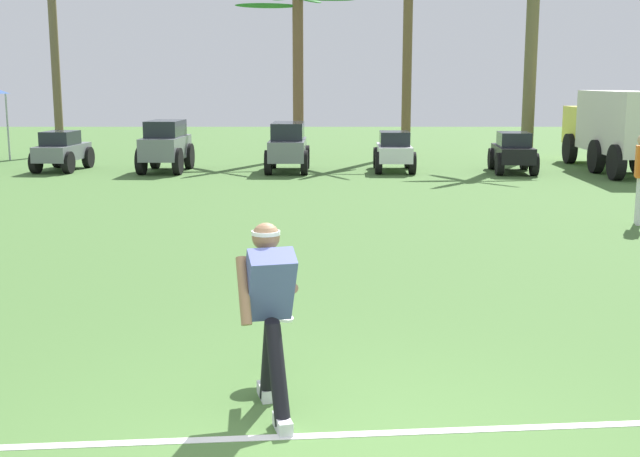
{
  "coord_description": "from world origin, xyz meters",
  "views": [
    {
      "loc": [
        -0.09,
        -4.7,
        2.43
      ],
      "look_at": [
        -0.13,
        3.66,
        0.9
      ],
      "focal_mm": 45.0,
      "sensor_mm": 36.0,
      "label": 1
    }
  ],
  "objects_px": {
    "parked_car_slot_e": "(517,152)",
    "palm_tree_far_right": "(536,27)",
    "box_truck": "(617,126)",
    "frisbee_in_flight": "(282,315)",
    "parked_car_slot_a": "(66,150)",
    "parked_car_slot_d": "(398,151)",
    "parked_car_slot_c": "(292,145)",
    "palm_tree_left_of_centre": "(302,57)",
    "palm_tree_right_of_centre": "(411,28)",
    "palm_tree_far_left": "(57,16)",
    "frisbee_thrower": "(274,307)",
    "parked_car_slot_b": "(170,145)"
  },
  "relations": [
    {
      "from": "palm_tree_left_of_centre",
      "to": "parked_car_slot_e",
      "type": "bearing_deg",
      "value": -35.72
    },
    {
      "from": "frisbee_in_flight",
      "to": "parked_car_slot_b",
      "type": "bearing_deg",
      "value": 103.99
    },
    {
      "from": "parked_car_slot_a",
      "to": "palm_tree_right_of_centre",
      "type": "xyz_separation_m",
      "value": [
        10.08,
        4.8,
        3.62
      ]
    },
    {
      "from": "parked_car_slot_d",
      "to": "palm_tree_far_right",
      "type": "height_order",
      "value": "palm_tree_far_right"
    },
    {
      "from": "parked_car_slot_d",
      "to": "palm_tree_far_right",
      "type": "xyz_separation_m",
      "value": [
        4.56,
        3.5,
        3.54
      ]
    },
    {
      "from": "box_truck",
      "to": "palm_tree_right_of_centre",
      "type": "bearing_deg",
      "value": 137.05
    },
    {
      "from": "palm_tree_left_of_centre",
      "to": "palm_tree_right_of_centre",
      "type": "xyz_separation_m",
      "value": [
        3.58,
        1.01,
        0.95
      ]
    },
    {
      "from": "box_truck",
      "to": "frisbee_in_flight",
      "type": "bearing_deg",
      "value": -118.05
    },
    {
      "from": "frisbee_thrower",
      "to": "palm_tree_right_of_centre",
      "type": "height_order",
      "value": "palm_tree_right_of_centre"
    },
    {
      "from": "parked_car_slot_d",
      "to": "palm_tree_right_of_centre",
      "type": "relative_size",
      "value": 0.32
    },
    {
      "from": "parked_car_slot_a",
      "to": "parked_car_slot_d",
      "type": "height_order",
      "value": "same"
    },
    {
      "from": "parked_car_slot_d",
      "to": "frisbee_in_flight",
      "type": "bearing_deg",
      "value": -98.67
    },
    {
      "from": "parked_car_slot_c",
      "to": "palm_tree_right_of_centre",
      "type": "distance_m",
      "value": 7.16
    },
    {
      "from": "palm_tree_left_of_centre",
      "to": "palm_tree_right_of_centre",
      "type": "height_order",
      "value": "palm_tree_right_of_centre"
    },
    {
      "from": "parked_car_slot_e",
      "to": "palm_tree_far_right",
      "type": "distance_m",
      "value": 5.39
    },
    {
      "from": "frisbee_thrower",
      "to": "palm_tree_left_of_centre",
      "type": "xyz_separation_m",
      "value": [
        -0.33,
        20.38,
        2.44
      ]
    },
    {
      "from": "parked_car_slot_b",
      "to": "parked_car_slot_d",
      "type": "distance_m",
      "value": 6.3
    },
    {
      "from": "palm_tree_far_left",
      "to": "palm_tree_far_right",
      "type": "height_order",
      "value": "palm_tree_far_left"
    },
    {
      "from": "palm_tree_far_left",
      "to": "palm_tree_right_of_centre",
      "type": "relative_size",
      "value": 1.06
    },
    {
      "from": "palm_tree_far_right",
      "to": "frisbee_in_flight",
      "type": "bearing_deg",
      "value": -109.89
    },
    {
      "from": "frisbee_in_flight",
      "to": "box_truck",
      "type": "xyz_separation_m",
      "value": [
        8.44,
        15.84,
        0.72
      ]
    },
    {
      "from": "parked_car_slot_d",
      "to": "parked_car_slot_e",
      "type": "height_order",
      "value": "same"
    },
    {
      "from": "box_truck",
      "to": "palm_tree_left_of_centre",
      "type": "relative_size",
      "value": 1.11
    },
    {
      "from": "parked_car_slot_a",
      "to": "palm_tree_right_of_centre",
      "type": "distance_m",
      "value": 11.73
    },
    {
      "from": "parked_car_slot_d",
      "to": "palm_tree_left_of_centre",
      "type": "relative_size",
      "value": 0.42
    },
    {
      "from": "parked_car_slot_d",
      "to": "box_truck",
      "type": "relative_size",
      "value": 0.38
    },
    {
      "from": "parked_car_slot_d",
      "to": "parked_car_slot_a",
      "type": "bearing_deg",
      "value": 178.99
    },
    {
      "from": "palm_tree_left_of_centre",
      "to": "frisbee_thrower",
      "type": "bearing_deg",
      "value": -89.08
    },
    {
      "from": "parked_car_slot_a",
      "to": "palm_tree_far_left",
      "type": "height_order",
      "value": "palm_tree_far_left"
    },
    {
      "from": "box_truck",
      "to": "palm_tree_right_of_centre",
      "type": "xyz_separation_m",
      "value": [
        -5.2,
        4.85,
        2.96
      ]
    },
    {
      "from": "palm_tree_far_left",
      "to": "palm_tree_far_right",
      "type": "relative_size",
      "value": 1.04
    },
    {
      "from": "parked_car_slot_b",
      "to": "palm_tree_far_right",
      "type": "xyz_separation_m",
      "value": [
        10.85,
        3.59,
        3.37
      ]
    },
    {
      "from": "parked_car_slot_e",
      "to": "palm_tree_far_left",
      "type": "bearing_deg",
      "value": 159.31
    },
    {
      "from": "palm_tree_far_right",
      "to": "box_truck",
      "type": "bearing_deg",
      "value": -66.36
    },
    {
      "from": "parked_car_slot_a",
      "to": "box_truck",
      "type": "relative_size",
      "value": 0.38
    },
    {
      "from": "palm_tree_far_right",
      "to": "parked_car_slot_c",
      "type": "bearing_deg",
      "value": -154.69
    },
    {
      "from": "frisbee_in_flight",
      "to": "parked_car_slot_c",
      "type": "relative_size",
      "value": 0.12
    },
    {
      "from": "parked_car_slot_b",
      "to": "parked_car_slot_c",
      "type": "distance_m",
      "value": 3.36
    },
    {
      "from": "parked_car_slot_d",
      "to": "palm_tree_far_left",
      "type": "bearing_deg",
      "value": 155.36
    },
    {
      "from": "frisbee_thrower",
      "to": "parked_car_slot_d",
      "type": "height_order",
      "value": "frisbee_thrower"
    },
    {
      "from": "frisbee_in_flight",
      "to": "parked_car_slot_b",
      "type": "distance_m",
      "value": 16.12
    },
    {
      "from": "parked_car_slot_d",
      "to": "palm_tree_far_right",
      "type": "relative_size",
      "value": 0.31
    },
    {
      "from": "parked_car_slot_a",
      "to": "parked_car_slot_c",
      "type": "distance_m",
      "value": 6.31
    },
    {
      "from": "parked_car_slot_a",
      "to": "palm_tree_far_right",
      "type": "bearing_deg",
      "value": 13.6
    },
    {
      "from": "frisbee_thrower",
      "to": "parked_car_slot_c",
      "type": "xyz_separation_m",
      "value": [
        -0.51,
        16.39,
        -0.07
      ]
    },
    {
      "from": "parked_car_slot_c",
      "to": "parked_car_slot_a",
      "type": "bearing_deg",
      "value": 178.14
    },
    {
      "from": "parked_car_slot_a",
      "to": "palm_tree_right_of_centre",
      "type": "height_order",
      "value": "palm_tree_right_of_centre"
    },
    {
      "from": "palm_tree_far_right",
      "to": "parked_car_slot_e",
      "type": "bearing_deg",
      "value": -109.43
    },
    {
      "from": "parked_car_slot_d",
      "to": "box_truck",
      "type": "bearing_deg",
      "value": 1.08
    },
    {
      "from": "parked_car_slot_c",
      "to": "box_truck",
      "type": "distance_m",
      "value": 8.99
    }
  ]
}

